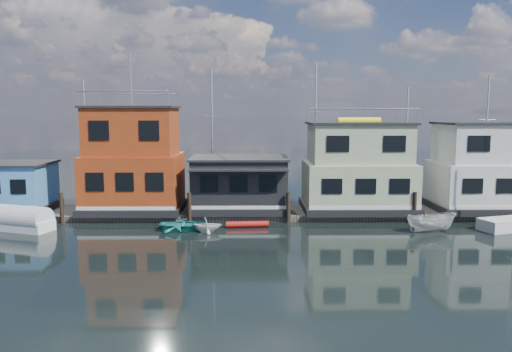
{
  "coord_description": "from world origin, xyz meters",
  "views": [
    {
      "loc": [
        0.31,
        -25.52,
        7.82
      ],
      "look_at": [
        0.75,
        12.0,
        3.0
      ],
      "focal_mm": 35.0,
      "sensor_mm": 36.0,
      "label": 1
    }
  ],
  "objects_px": {
    "houseboat_blue": "(9,187)",
    "houseboat_dark": "(240,184)",
    "red_kayak": "(247,224)",
    "houseboat_red": "(133,162)",
    "tarp_runabout": "(21,220)",
    "motorboat": "(431,222)",
    "houseboat_green": "(358,169)",
    "dinghy_teal": "(186,225)",
    "dinghy_white": "(207,225)",
    "houseboat_white": "(489,169)"
  },
  "relations": [
    {
      "from": "houseboat_blue",
      "to": "motorboat",
      "type": "bearing_deg",
      "value": -10.55
    },
    {
      "from": "houseboat_green",
      "to": "dinghy_teal",
      "type": "relative_size",
      "value": 2.39
    },
    {
      "from": "red_kayak",
      "to": "tarp_runabout",
      "type": "distance_m",
      "value": 15.12
    },
    {
      "from": "red_kayak",
      "to": "tarp_runabout",
      "type": "height_order",
      "value": "tarp_runabout"
    },
    {
      "from": "houseboat_blue",
      "to": "houseboat_dark",
      "type": "xyz_separation_m",
      "value": [
        17.5,
        -0.02,
        0.21
      ]
    },
    {
      "from": "red_kayak",
      "to": "houseboat_green",
      "type": "bearing_deg",
      "value": 21.83
    },
    {
      "from": "red_kayak",
      "to": "dinghy_teal",
      "type": "height_order",
      "value": "dinghy_teal"
    },
    {
      "from": "houseboat_blue",
      "to": "red_kayak",
      "type": "xyz_separation_m",
      "value": [
        18.11,
        -4.19,
        -1.99
      ]
    },
    {
      "from": "houseboat_green",
      "to": "red_kayak",
      "type": "distance_m",
      "value": 9.96
    },
    {
      "from": "houseboat_dark",
      "to": "red_kayak",
      "type": "bearing_deg",
      "value": -81.69
    },
    {
      "from": "houseboat_blue",
      "to": "red_kayak",
      "type": "distance_m",
      "value": 18.69
    },
    {
      "from": "red_kayak",
      "to": "tarp_runabout",
      "type": "bearing_deg",
      "value": 177.53
    },
    {
      "from": "houseboat_green",
      "to": "motorboat",
      "type": "bearing_deg",
      "value": -56.72
    },
    {
      "from": "motorboat",
      "to": "tarp_runabout",
      "type": "height_order",
      "value": "tarp_runabout"
    },
    {
      "from": "houseboat_green",
      "to": "tarp_runabout",
      "type": "distance_m",
      "value": 24.15
    },
    {
      "from": "houseboat_dark",
      "to": "motorboat",
      "type": "relative_size",
      "value": 2.25
    },
    {
      "from": "houseboat_dark",
      "to": "red_kayak",
      "type": "xyz_separation_m",
      "value": [
        0.61,
        -4.17,
        -2.2
      ]
    },
    {
      "from": "tarp_runabout",
      "to": "houseboat_green",
      "type": "bearing_deg",
      "value": 31.6
    },
    {
      "from": "houseboat_white",
      "to": "red_kayak",
      "type": "height_order",
      "value": "houseboat_white"
    },
    {
      "from": "houseboat_white",
      "to": "houseboat_dark",
      "type": "bearing_deg",
      "value": -179.94
    },
    {
      "from": "houseboat_blue",
      "to": "red_kayak",
      "type": "height_order",
      "value": "houseboat_blue"
    },
    {
      "from": "houseboat_blue",
      "to": "red_kayak",
      "type": "relative_size",
      "value": 2.2
    },
    {
      "from": "houseboat_blue",
      "to": "houseboat_red",
      "type": "relative_size",
      "value": 0.54
    },
    {
      "from": "houseboat_blue",
      "to": "houseboat_green",
      "type": "bearing_deg",
      "value": 0.0
    },
    {
      "from": "red_kayak",
      "to": "tarp_runabout",
      "type": "xyz_separation_m",
      "value": [
        -15.1,
        -0.59,
        0.44
      ]
    },
    {
      "from": "motorboat",
      "to": "houseboat_white",
      "type": "bearing_deg",
      "value": -52.46
    },
    {
      "from": "houseboat_green",
      "to": "tarp_runabout",
      "type": "relative_size",
      "value": 1.81
    },
    {
      "from": "dinghy_teal",
      "to": "houseboat_red",
      "type": "bearing_deg",
      "value": 43.0
    },
    {
      "from": "houseboat_green",
      "to": "dinghy_white",
      "type": "height_order",
      "value": "houseboat_green"
    },
    {
      "from": "houseboat_red",
      "to": "houseboat_dark",
      "type": "distance_m",
      "value": 8.18
    },
    {
      "from": "houseboat_red",
      "to": "houseboat_blue",
      "type": "bearing_deg",
      "value": -180.0
    },
    {
      "from": "houseboat_red",
      "to": "tarp_runabout",
      "type": "relative_size",
      "value": 2.55
    },
    {
      "from": "houseboat_blue",
      "to": "tarp_runabout",
      "type": "xyz_separation_m",
      "value": [
        3.01,
        -4.79,
        -1.55
      ]
    },
    {
      "from": "houseboat_blue",
      "to": "houseboat_dark",
      "type": "distance_m",
      "value": 17.5
    },
    {
      "from": "houseboat_white",
      "to": "motorboat",
      "type": "relative_size",
      "value": 2.55
    },
    {
      "from": "dinghy_white",
      "to": "dinghy_teal",
      "type": "bearing_deg",
      "value": 67.49
    },
    {
      "from": "houseboat_blue",
      "to": "houseboat_green",
      "type": "distance_m",
      "value": 26.53
    },
    {
      "from": "houseboat_dark",
      "to": "red_kayak",
      "type": "relative_size",
      "value": 2.55
    },
    {
      "from": "houseboat_red",
      "to": "houseboat_dark",
      "type": "bearing_deg",
      "value": -0.14
    },
    {
      "from": "houseboat_white",
      "to": "dinghy_white",
      "type": "distance_m",
      "value": 21.95
    },
    {
      "from": "houseboat_white",
      "to": "dinghy_teal",
      "type": "height_order",
      "value": "houseboat_white"
    },
    {
      "from": "houseboat_red",
      "to": "red_kayak",
      "type": "distance_m",
      "value": 10.34
    },
    {
      "from": "red_kayak",
      "to": "tarp_runabout",
      "type": "relative_size",
      "value": 0.62
    },
    {
      "from": "houseboat_blue",
      "to": "houseboat_white",
      "type": "distance_m",
      "value": 36.52
    },
    {
      "from": "houseboat_dark",
      "to": "houseboat_green",
      "type": "height_order",
      "value": "houseboat_green"
    },
    {
      "from": "houseboat_green",
      "to": "houseboat_white",
      "type": "relative_size",
      "value": 1.0
    },
    {
      "from": "houseboat_dark",
      "to": "tarp_runabout",
      "type": "relative_size",
      "value": 1.59
    },
    {
      "from": "houseboat_blue",
      "to": "houseboat_dark",
      "type": "bearing_deg",
      "value": -0.06
    },
    {
      "from": "red_kayak",
      "to": "dinghy_white",
      "type": "relative_size",
      "value": 1.52
    },
    {
      "from": "houseboat_dark",
      "to": "motorboat",
      "type": "height_order",
      "value": "houseboat_dark"
    }
  ]
}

